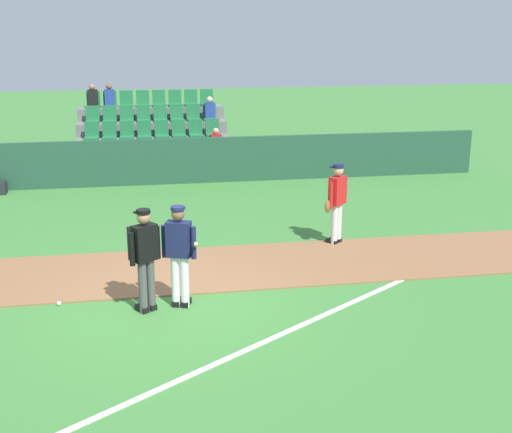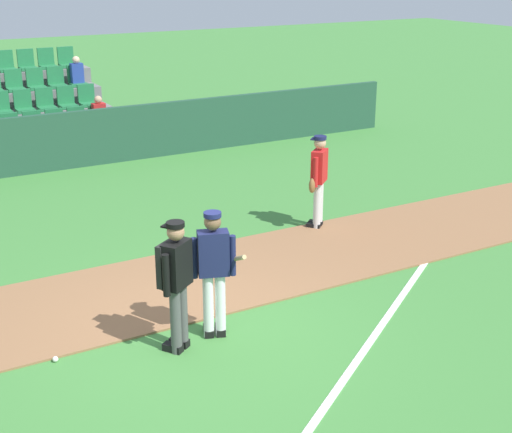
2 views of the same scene
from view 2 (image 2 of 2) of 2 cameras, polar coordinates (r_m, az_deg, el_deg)
ground_plane at (r=9.97m, az=-4.32°, el=-9.24°), size 80.00×80.00×0.00m
infield_dirt_path at (r=11.28m, az=-7.85°, el=-5.68°), size 28.00×2.52×0.03m
foul_line_chalk at (r=11.07m, az=11.09°, el=-6.46°), size 9.98×6.83×0.01m
dugout_fence at (r=17.84m, az=-17.00°, el=5.39°), size 20.00×0.16×1.36m
stadium_bleachers at (r=20.04m, az=-18.55°, el=6.89°), size 5.00×3.80×2.70m
batter_navy_jersey at (r=9.52m, az=-3.30°, el=-4.15°), size 0.60×0.80×1.76m
umpire_home_plate at (r=9.22m, az=-6.27°, el=-4.85°), size 0.53×0.47×1.76m
runner_red_jersey at (r=13.46m, az=4.90°, el=2.96°), size 0.59×0.48×1.76m
baseball at (r=9.67m, az=-15.40°, el=-10.69°), size 0.07×0.07×0.07m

